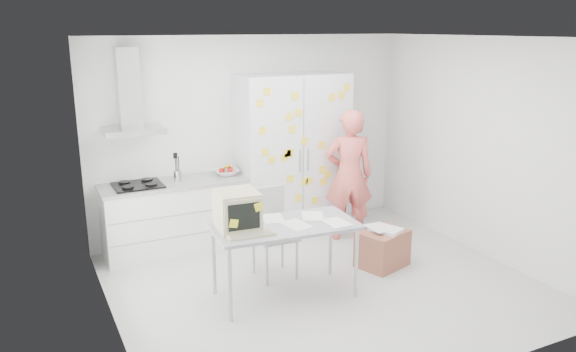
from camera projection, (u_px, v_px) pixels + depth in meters
name	position (u px, v px, depth m)	size (l,w,h in m)	color
floor	(323.00, 285.00, 6.32)	(4.50, 4.00, 0.02)	silver
walls	(295.00, 154.00, 6.59)	(4.52, 4.01, 2.70)	white
ceiling	(327.00, 37.00, 5.62)	(4.50, 4.00, 0.02)	white
counter_run	(176.00, 215.00, 7.16)	(1.84, 0.63, 1.28)	white
range_hood	(129.00, 100.00, 6.70)	(0.70, 0.48, 1.01)	silver
tall_cabinet	(292.00, 155.00, 7.68)	(1.50, 0.68, 2.20)	silver
person	(349.00, 175.00, 7.47)	(0.65, 0.42, 1.77)	#E8625A
desk	(255.00, 218.00, 5.74)	(1.56, 0.87, 1.20)	#93969D
chair	(272.00, 227.00, 6.44)	(0.46, 0.46, 1.02)	#ABABA9
cardboard_box	(383.00, 248.00, 6.74)	(0.66, 0.59, 0.49)	#975741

